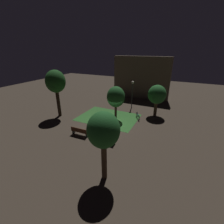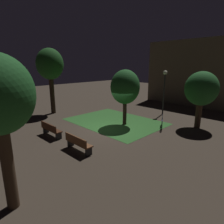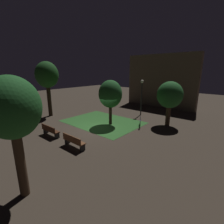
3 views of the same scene
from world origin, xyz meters
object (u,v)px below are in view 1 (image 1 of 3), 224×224
at_px(bench_by_lamp, 80,131).
at_px(bench_front_left, 106,138).
at_px(lamp_post_near_wall, 132,90).
at_px(tree_back_right, 157,95).
at_px(tree_tall_center, 103,131).
at_px(bicycle, 138,116).
at_px(tree_lawn_side, 116,97).
at_px(tree_near_wall, 56,82).

relative_size(bench_by_lamp, bench_front_left, 1.00).
bearing_deg(lamp_post_near_wall, tree_back_right, -21.10).
xyz_separation_m(tree_tall_center, bicycle, (-0.74, 10.26, -3.23)).
distance_m(tree_lawn_side, lamp_post_near_wall, 4.74).
bearing_deg(tree_lawn_side, tree_near_wall, -162.81).
distance_m(bench_front_left, bicycle, 6.55).
distance_m(bench_front_left, tree_back_right, 9.23).
height_order(tree_near_wall, bicycle, tree_near_wall).
bearing_deg(bench_by_lamp, tree_back_right, 55.53).
xyz_separation_m(bench_by_lamp, tree_lawn_side, (1.64, 5.19, 2.35)).
bearing_deg(tree_back_right, tree_lawn_side, -141.83).
distance_m(bench_by_lamp, bicycle, 7.65).
height_order(tree_back_right, tree_tall_center, tree_tall_center).
bearing_deg(tree_tall_center, bench_front_left, 116.21).
xyz_separation_m(bench_by_lamp, tree_tall_center, (4.85, -3.81, 3.09)).
relative_size(lamp_post_near_wall, bicycle, 2.67).
distance_m(tree_tall_center, tree_near_wall, 12.32).
xyz_separation_m(bench_by_lamp, lamp_post_near_wall, (2.11, 9.90, 2.25)).
bearing_deg(tree_near_wall, lamp_post_near_wall, 42.62).
distance_m(tree_lawn_side, bicycle, 3.73).
xyz_separation_m(tree_back_right, tree_lawn_side, (-4.18, -3.28, 0.06)).
relative_size(tree_lawn_side, lamp_post_near_wall, 1.04).
bearing_deg(bench_by_lamp, lamp_post_near_wall, 77.95).
relative_size(bench_front_left, bicycle, 1.22).
bearing_deg(tree_tall_center, lamp_post_near_wall, 101.28).
height_order(bench_front_left, lamp_post_near_wall, lamp_post_near_wall).
xyz_separation_m(tree_lawn_side, tree_near_wall, (-7.00, -2.17, 1.54)).
distance_m(tree_lawn_side, tree_near_wall, 7.49).
relative_size(tree_near_wall, lamp_post_near_wall, 1.49).
bearing_deg(tree_near_wall, tree_lawn_side, 17.19).
distance_m(bench_by_lamp, tree_back_right, 10.53).
xyz_separation_m(bench_front_left, lamp_post_near_wall, (-0.86, 9.90, 2.25)).
height_order(lamp_post_near_wall, bicycle, lamp_post_near_wall).
distance_m(tree_near_wall, lamp_post_near_wall, 10.29).
relative_size(tree_tall_center, lamp_post_near_wall, 1.22).
bearing_deg(bicycle, tree_lawn_side, -153.14).
xyz_separation_m(lamp_post_near_wall, bicycle, (2.00, -3.46, -2.39)).
xyz_separation_m(tree_tall_center, lamp_post_near_wall, (-2.74, 13.72, -0.84)).
bearing_deg(tree_near_wall, bicycle, 19.83).
xyz_separation_m(bench_front_left, tree_tall_center, (1.88, -3.81, 3.09)).
distance_m(bench_front_left, tree_near_wall, 9.69).
bearing_deg(tree_lawn_side, tree_back_right, 38.17).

